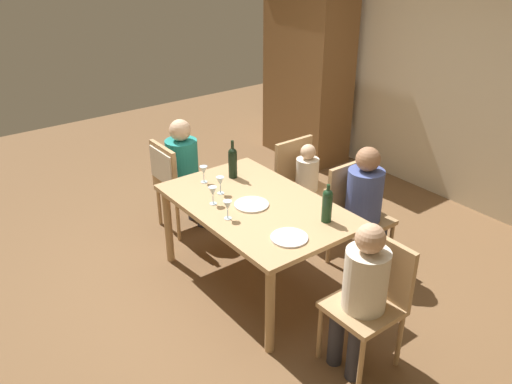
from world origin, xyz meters
name	(u,v)px	position (x,y,z in m)	size (l,w,h in m)	color
ground_plane	(256,281)	(0.00, 0.00, 0.00)	(10.00, 10.00, 0.00)	brown
rear_room_partition	(466,77)	(0.00, 2.70, 1.35)	(6.40, 0.12, 2.70)	beige
armoire_cabinet	(308,72)	(-1.89, 2.25, 1.10)	(1.18, 0.62, 2.18)	brown
dining_table	(256,213)	(0.00, 0.00, 0.67)	(1.59, 0.99, 0.76)	tan
chair_left_end	(172,176)	(-1.17, -0.12, 0.59)	(0.44, 0.46, 0.92)	tan
chair_right_end	(372,294)	(1.17, 0.09, 0.53)	(0.44, 0.44, 0.92)	tan
chair_far_right	(355,209)	(0.27, 0.88, 0.53)	(0.44, 0.44, 0.92)	tan
chair_far_left	(301,181)	(-0.44, 0.88, 0.53)	(0.44, 0.44, 0.92)	tan
person_woman_host	(185,166)	(-1.17, 0.03, 0.66)	(0.31, 0.35, 1.13)	#33333D
person_man_bearded	(362,288)	(1.17, -0.03, 0.64)	(0.29, 0.34, 1.10)	#33333D
person_man_guest	(366,201)	(0.38, 0.88, 0.66)	(0.35, 0.31, 1.14)	#33333D
person_child_small	(308,182)	(-0.33, 0.88, 0.56)	(0.25, 0.22, 0.94)	#33333D
wine_bottle_tall_green	(327,204)	(0.54, 0.25, 0.90)	(0.08, 0.08, 0.30)	#19381E
wine_bottle_dark_red	(233,162)	(-0.51, 0.14, 0.90)	(0.08, 0.08, 0.34)	black
wine_glass_near_left	(220,182)	(-0.32, -0.13, 0.86)	(0.07, 0.07, 0.15)	silver
wine_glass_centre	(213,192)	(-0.20, -0.28, 0.86)	(0.07, 0.07, 0.15)	silver
wine_glass_near_right	(228,206)	(0.07, -0.32, 0.86)	(0.07, 0.07, 0.15)	silver
wine_glass_far	(204,171)	(-0.58, -0.12, 0.86)	(0.07, 0.07, 0.15)	silver
dinner_plate_host	(251,204)	(0.01, -0.05, 0.76)	(0.28, 0.28, 0.01)	silver
dinner_plate_guest_left	(289,238)	(0.57, -0.13, 0.76)	(0.27, 0.27, 0.01)	white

